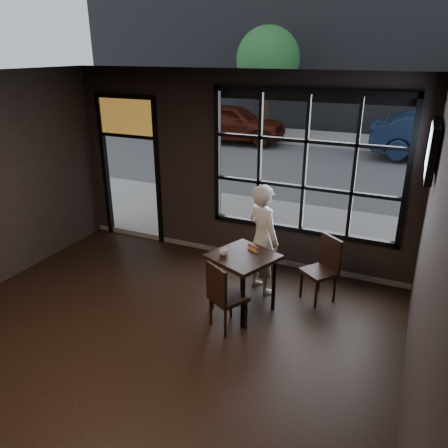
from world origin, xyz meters
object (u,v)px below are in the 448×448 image
at_px(chair_near, 228,295).
at_px(navy_car, 444,136).
at_px(cafe_table, 243,282).
at_px(man, 263,239).

bearing_deg(chair_near, navy_car, -72.85).
bearing_deg(cafe_table, man, 107.07).
distance_m(chair_near, man, 1.17).
xyz_separation_m(cafe_table, chair_near, (-0.01, -0.48, 0.05)).
distance_m(chair_near, navy_car, 11.62).
bearing_deg(navy_car, cafe_table, 161.05).
bearing_deg(man, cafe_table, 118.38).
bearing_deg(man, navy_car, -70.52).
height_order(cafe_table, man, man).
xyz_separation_m(chair_near, navy_car, (2.68, 11.30, 0.38)).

